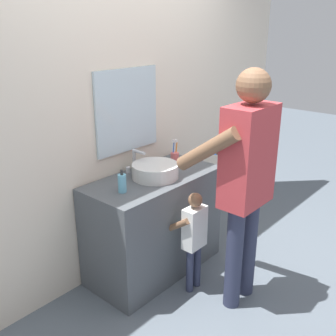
{
  "coord_description": "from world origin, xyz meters",
  "views": [
    {
      "loc": [
        -2.06,
        -1.66,
        1.94
      ],
      "look_at": [
        0.0,
        0.15,
        0.93
      ],
      "focal_mm": 42.24,
      "sensor_mm": 36.0,
      "label": 1
    }
  ],
  "objects_px": {
    "toothbrush_cup": "(175,157)",
    "child_toddler": "(194,233)",
    "soap_bottle": "(122,183)",
    "adult_parent": "(245,171)"
  },
  "relations": [
    {
      "from": "child_toddler",
      "to": "adult_parent",
      "type": "height_order",
      "value": "adult_parent"
    },
    {
      "from": "toothbrush_cup",
      "to": "child_toddler",
      "type": "bearing_deg",
      "value": -125.84
    },
    {
      "from": "child_toddler",
      "to": "adult_parent",
      "type": "relative_size",
      "value": 0.48
    },
    {
      "from": "soap_bottle",
      "to": "adult_parent",
      "type": "distance_m",
      "value": 0.85
    },
    {
      "from": "soap_bottle",
      "to": "child_toddler",
      "type": "bearing_deg",
      "value": -46.0
    },
    {
      "from": "soap_bottle",
      "to": "adult_parent",
      "type": "xyz_separation_m",
      "value": [
        0.49,
        -0.68,
        0.12
      ]
    },
    {
      "from": "toothbrush_cup",
      "to": "soap_bottle",
      "type": "xyz_separation_m",
      "value": [
        -0.7,
        -0.11,
        0.01
      ]
    },
    {
      "from": "child_toddler",
      "to": "toothbrush_cup",
      "type": "bearing_deg",
      "value": 54.16
    },
    {
      "from": "adult_parent",
      "to": "toothbrush_cup",
      "type": "bearing_deg",
      "value": 74.97
    },
    {
      "from": "toothbrush_cup",
      "to": "soap_bottle",
      "type": "bearing_deg",
      "value": -170.88
    }
  ]
}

